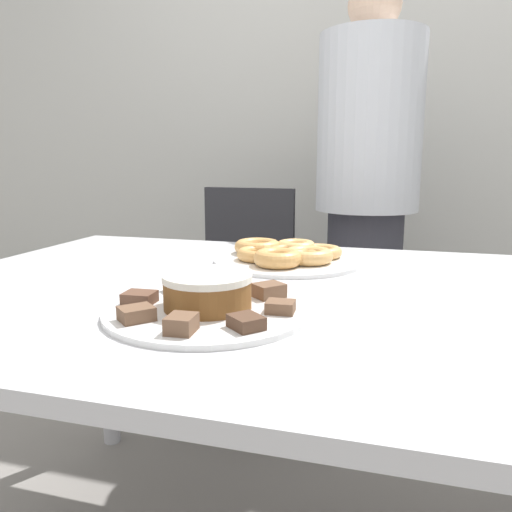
{
  "coord_description": "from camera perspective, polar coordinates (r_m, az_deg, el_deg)",
  "views": [
    {
      "loc": [
        0.26,
        -0.99,
        1.02
      ],
      "look_at": [
        -0.03,
        0.03,
        0.82
      ],
      "focal_mm": 35.0,
      "sensor_mm": 36.0,
      "label": 1
    }
  ],
  "objects": [
    {
      "name": "donut_4",
      "position": [
        1.38,
        4.58,
        1.04
      ],
      "size": [
        0.11,
        0.11,
        0.04
      ],
      "color": "#E5AD66",
      "rests_on": "plate_donuts"
    },
    {
      "name": "table",
      "position": [
        1.08,
        1.16,
        -7.78
      ],
      "size": [
        1.54,
        1.08,
        0.76
      ],
      "color": "silver",
      "rests_on": "ground_plane"
    },
    {
      "name": "lamington_7",
      "position": [
        0.84,
        -13.5,
        -6.42
      ],
      "size": [
        0.07,
        0.07,
        0.02
      ],
      "rotation": [
        0.0,
        0.0,
        10.27
      ],
      "color": "brown",
      "rests_on": "plate_cake"
    },
    {
      "name": "donut_2",
      "position": [
        1.26,
        5.98,
        0.05
      ],
      "size": [
        0.13,
        0.13,
        0.04
      ],
      "color": "#E5AD66",
      "rests_on": "plate_donuts"
    },
    {
      "name": "lamington_3",
      "position": [
        0.95,
        1.47,
        -3.94
      ],
      "size": [
        0.07,
        0.07,
        0.03
      ],
      "rotation": [
        0.0,
        0.0,
        7.13
      ],
      "color": "brown",
      "rests_on": "plate_cake"
    },
    {
      "name": "person_standing",
      "position": [
        2.02,
        12.52,
        6.55
      ],
      "size": [
        0.4,
        0.4,
        1.68
      ],
      "color": "#383842",
      "rests_on": "ground_plane"
    },
    {
      "name": "donut_6",
      "position": [
        1.29,
        0.42,
        0.22
      ],
      "size": [
        0.12,
        0.12,
        0.03
      ],
      "color": "tan",
      "rests_on": "plate_donuts"
    },
    {
      "name": "wall_back",
      "position": [
        2.66,
        10.67,
        16.81
      ],
      "size": [
        8.0,
        0.05,
        2.6
      ],
      "color": "silver",
      "rests_on": "ground_plane"
    },
    {
      "name": "donut_5",
      "position": [
        1.38,
        0.18,
        1.08
      ],
      "size": [
        0.13,
        0.13,
        0.04
      ],
      "color": "tan",
      "rests_on": "plate_donuts"
    },
    {
      "name": "donut_3",
      "position": [
        1.34,
        7.25,
        0.49
      ],
      "size": [
        0.12,
        0.12,
        0.03
      ],
      "color": "#E5AD66",
      "rests_on": "plate_donuts"
    },
    {
      "name": "plate_cake",
      "position": [
        0.89,
        -5.51,
        -6.21
      ],
      "size": [
        0.36,
        0.36,
        0.01
      ],
      "color": "white",
      "rests_on": "table"
    },
    {
      "name": "frosted_cake",
      "position": [
        0.88,
        -5.55,
        -3.98
      ],
      "size": [
        0.16,
        0.16,
        0.06
      ],
      "color": "brown",
      "rests_on": "plate_cake"
    },
    {
      "name": "donut_1",
      "position": [
        1.22,
        2.49,
        -0.23
      ],
      "size": [
        0.12,
        0.12,
        0.04
      ],
      "color": "tan",
      "rests_on": "plate_donuts"
    },
    {
      "name": "plate_donuts",
      "position": [
        1.31,
        3.7,
        -0.52
      ],
      "size": [
        0.39,
        0.39,
        0.01
      ],
      "color": "white",
      "rests_on": "table"
    },
    {
      "name": "lamington_6",
      "position": [
        0.93,
        -13.16,
        -4.66
      ],
      "size": [
        0.06,
        0.05,
        0.02
      ],
      "rotation": [
        0.0,
        0.0,
        9.49
      ],
      "color": "brown",
      "rests_on": "plate_cake"
    },
    {
      "name": "office_chair_left",
      "position": [
        2.06,
        -2.15,
        -5.64
      ],
      "size": [
        0.46,
        0.46,
        0.9
      ],
      "rotation": [
        0.0,
        0.0,
        -0.05
      ],
      "color": "black",
      "rests_on": "ground_plane"
    },
    {
      "name": "donut_0",
      "position": [
        1.31,
        3.71,
        0.37
      ],
      "size": [
        0.11,
        0.11,
        0.03
      ],
      "color": "#C68447",
      "rests_on": "plate_donuts"
    },
    {
      "name": "lamington_0",
      "position": [
        0.77,
        -8.53,
        -7.68
      ],
      "size": [
        0.04,
        0.05,
        0.03
      ],
      "rotation": [
        0.0,
        0.0,
        4.77
      ],
      "color": "brown",
      "rests_on": "plate_cake"
    },
    {
      "name": "lamington_1",
      "position": [
        0.78,
        -1.13,
        -7.56
      ],
      "size": [
        0.07,
        0.07,
        0.02
      ],
      "rotation": [
        0.0,
        0.0,
        5.56
      ],
      "color": "#513828",
      "rests_on": "plate_cake"
    },
    {
      "name": "lamington_2",
      "position": [
        0.85,
        2.81,
        -5.82
      ],
      "size": [
        0.05,
        0.04,
        0.02
      ],
      "rotation": [
        0.0,
        0.0,
        6.34
      ],
      "color": "brown",
      "rests_on": "plate_cake"
    },
    {
      "name": "lamington_4",
      "position": [
        1.0,
        -3.26,
        -3.15
      ],
      "size": [
        0.05,
        0.06,
        0.02
      ],
      "rotation": [
        0.0,
        0.0,
        7.91
      ],
      "color": "brown",
      "rests_on": "plate_cake"
    },
    {
      "name": "lamington_5",
      "position": [
        1.0,
        -8.93,
        -3.43
      ],
      "size": [
        0.07,
        0.07,
        0.02
      ],
      "rotation": [
        0.0,
        0.0,
        8.7
      ],
      "color": "#513828",
      "rests_on": "plate_cake"
    }
  ]
}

